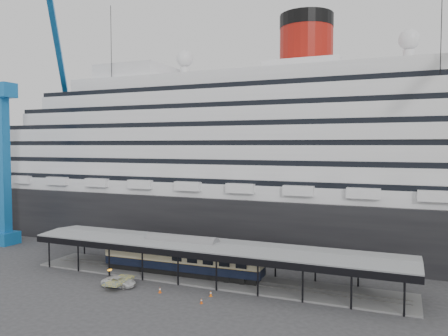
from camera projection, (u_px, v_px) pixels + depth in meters
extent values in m
plane|color=#323234|center=(194.00, 290.00, 58.31)|extent=(200.00, 200.00, 0.00)
cube|color=black|center=(265.00, 217.00, 87.56)|extent=(130.00, 30.00, 10.00)
cylinder|color=#99140C|center=(306.00, 50.00, 82.81)|extent=(10.00, 10.00, 9.00)
cylinder|color=black|center=(307.00, 22.00, 82.53)|extent=(10.10, 10.10, 2.50)
sphere|color=silver|center=(185.00, 59.00, 92.75)|extent=(3.60, 3.60, 3.60)
sphere|color=silver|center=(409.00, 40.00, 75.90)|extent=(3.60, 3.60, 3.60)
cube|color=slate|center=(209.00, 278.00, 62.92)|extent=(56.00, 8.00, 0.24)
cube|color=slate|center=(207.00, 279.00, 62.25)|extent=(54.00, 0.08, 0.10)
cube|color=slate|center=(211.00, 276.00, 63.57)|extent=(54.00, 0.08, 0.10)
cube|color=black|center=(195.00, 256.00, 58.54)|extent=(56.00, 0.18, 0.90)
cube|color=black|center=(222.00, 242.00, 66.84)|extent=(56.00, 0.18, 0.90)
cube|color=slate|center=(209.00, 244.00, 62.65)|extent=(56.00, 9.00, 0.24)
cube|color=#1767AF|center=(6.00, 238.00, 85.09)|extent=(4.00, 4.00, 2.40)
cube|color=#1767AF|center=(4.00, 165.00, 84.35)|extent=(1.80, 1.80, 26.00)
cube|color=#1767AF|center=(2.00, 91.00, 83.59)|extent=(5.00, 3.20, 2.80)
cube|color=#1767AF|center=(57.00, 44.00, 85.31)|extent=(12.92, 17.86, 16.80)
cylinder|color=black|center=(112.00, 124.00, 88.33)|extent=(0.12, 0.12, 47.21)
cylinder|color=black|center=(439.00, 116.00, 64.16)|extent=(0.12, 0.12, 47.21)
imported|color=silver|center=(119.00, 282.00, 59.57)|extent=(4.85, 2.49, 1.31)
cube|color=black|center=(182.00, 271.00, 64.60)|extent=(23.74, 3.30, 0.79)
cube|color=black|center=(182.00, 265.00, 64.55)|extent=(24.88, 3.78, 1.24)
cube|color=beige|center=(182.00, 256.00, 64.48)|extent=(24.88, 3.82, 1.47)
cube|color=black|center=(182.00, 249.00, 64.43)|extent=(24.88, 3.78, 0.45)
cube|color=#D24C0B|center=(160.00, 293.00, 57.07)|extent=(0.49, 0.49, 0.03)
cone|color=#D24C0B|center=(160.00, 290.00, 57.05)|extent=(0.41, 0.41, 0.76)
cylinder|color=white|center=(160.00, 289.00, 57.04)|extent=(0.24, 0.24, 0.15)
cube|color=#D24A0B|center=(201.00, 303.00, 53.22)|extent=(0.34, 0.34, 0.03)
cone|color=#D24A0B|center=(201.00, 301.00, 53.20)|extent=(0.29, 0.29, 0.64)
cylinder|color=white|center=(201.00, 300.00, 53.20)|extent=(0.20, 0.20, 0.12)
cube|color=#DF5D0C|center=(211.00, 296.00, 55.76)|extent=(0.48, 0.48, 0.03)
cone|color=#DF5D0C|center=(211.00, 293.00, 55.74)|extent=(0.40, 0.40, 0.72)
cylinder|color=white|center=(211.00, 293.00, 55.73)|extent=(0.23, 0.23, 0.14)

